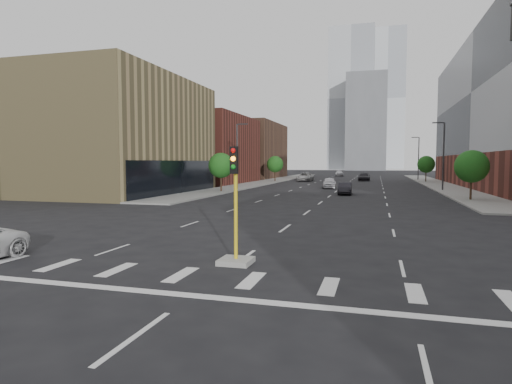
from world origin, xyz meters
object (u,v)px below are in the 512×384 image
at_px(car_near_left, 330,183).
at_px(car_mid_right, 345,188).
at_px(car_distant, 339,173).
at_px(car_deep_right, 364,177).
at_px(car_far_left, 305,177).
at_px(median_traffic_signal, 236,238).

xyz_separation_m(car_near_left, car_mid_right, (3.00, -11.28, -0.09)).
height_order(car_mid_right, car_distant, car_distant).
bearing_deg(car_near_left, car_deep_right, 76.66).
relative_size(car_mid_right, car_distant, 0.89).
height_order(car_near_left, car_far_left, car_far_left).
distance_m(car_deep_right, car_distant, 27.91).
bearing_deg(median_traffic_signal, car_near_left, 91.81).
distance_m(car_mid_right, car_deep_right, 38.41).
distance_m(median_traffic_signal, car_mid_right, 36.22).
bearing_deg(car_near_left, median_traffic_signal, -92.87).
xyz_separation_m(median_traffic_signal, car_distant, (-4.61, 101.53, -0.14)).
height_order(median_traffic_signal, car_distant, median_traffic_signal).
xyz_separation_m(median_traffic_signal, car_deep_right, (2.63, 74.58, -0.17)).
height_order(car_near_left, car_distant, car_distant).
xyz_separation_m(median_traffic_signal, car_mid_right, (1.50, 36.19, -0.26)).
bearing_deg(car_near_left, car_distant, 88.61).
bearing_deg(car_deep_right, car_distant, 105.94).
height_order(car_far_left, car_deep_right, car_far_left).
height_order(median_traffic_signal, car_deep_right, median_traffic_signal).
bearing_deg(car_near_left, car_mid_right, -79.79).
bearing_deg(car_far_left, median_traffic_signal, -82.06).
relative_size(car_near_left, car_far_left, 0.79).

